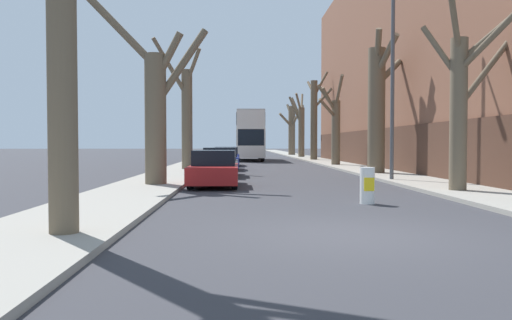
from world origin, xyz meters
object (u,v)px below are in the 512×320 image
street_tree_left_2 (186,113)px  parked_car_0 (214,169)px  street_tree_right_4 (301,127)px  street_tree_left_1 (155,108)px  street_tree_right_5 (292,129)px  double_decker_bus (250,133)px  lamp_post (391,58)px  street_tree_right_1 (377,104)px  street_tree_right_0 (465,93)px  parked_car_1 (220,163)px  street_tree_right_2 (335,127)px  parked_car_2 (224,159)px  street_tree_right_3 (314,117)px  parked_car_3 (226,157)px  traffic_bollard (367,186)px

street_tree_left_2 → parked_car_0: (2.16, -10.44, -2.70)m
street_tree_right_4 → parked_car_0: size_ratio=1.83×
street_tree_left_1 → street_tree_right_5: size_ratio=1.00×
double_decker_bus → lamp_post: (5.21, -27.03, 2.54)m
street_tree_right_4 → lamp_post: (-0.68, -35.33, 1.60)m
parked_car_0 → street_tree_right_1: bearing=39.6°
street_tree_right_0 → street_tree_right_5: street_tree_right_0 is taller
street_tree_right_4 → parked_car_1: bearing=-103.9°
street_tree_left_1 → parked_car_0: street_tree_left_1 is taller
lamp_post → street_tree_right_4: bearing=88.9°
parked_car_0 → parked_car_1: bearing=90.0°
street_tree_right_2 → parked_car_1: 13.09m
street_tree_right_2 → double_decker_bus: (-5.69, 12.72, -0.19)m
double_decker_bus → lamp_post: lamp_post is taller
street_tree_right_5 → parked_car_2: size_ratio=1.67×
street_tree_left_1 → street_tree_right_3: bearing=70.2°
street_tree_right_4 → parked_car_3: 21.63m
street_tree_right_5 → parked_car_3: (-7.80, -29.87, -2.93)m
parked_car_1 → double_decker_bus: bearing=85.3°
street_tree_left_2 → lamp_post: lamp_post is taller
street_tree_left_2 → street_tree_right_5: (9.96, 36.63, 0.24)m
double_decker_bus → traffic_bollard: size_ratio=11.03×
street_tree_right_0 → double_decker_bus: (-6.03, 32.02, -0.58)m
double_decker_bus → parked_car_2: size_ratio=2.57×
street_tree_right_2 → traffic_bollard: bearing=-98.7°
street_tree_left_1 → street_tree_left_2: (-0.06, 10.71, 0.48)m
street_tree_right_2 → lamp_post: 14.51m
street_tree_right_4 → parked_car_3: (-7.80, -19.98, -2.85)m
street_tree_right_0 → parked_car_2: 16.89m
street_tree_left_2 → parked_car_3: 7.59m
street_tree_right_1 → street_tree_right_4: size_ratio=0.98×
street_tree_right_2 → double_decker_bus: size_ratio=0.58×
parked_car_1 → parked_car_3: 11.49m
street_tree_right_2 → street_tree_right_5: size_ratio=0.90×
street_tree_right_5 → parked_car_0: (-7.80, -47.07, -2.94)m
street_tree_right_3 → parked_car_0: 28.70m
street_tree_right_1 → parked_car_0: 10.64m
street_tree_left_2 → parked_car_1: bearing=-65.5°
lamp_post → parked_car_3: bearing=114.9°
double_decker_bus → parked_car_0: double_decker_bus is taller
street_tree_right_1 → traffic_bollard: 12.93m
street_tree_left_2 → parked_car_0: size_ratio=1.85×
street_tree_left_2 → parked_car_1: street_tree_left_2 is taller
street_tree_right_2 → parked_car_0: bearing=-115.2°
street_tree_right_4 → parked_car_2: (-7.80, -25.63, -2.86)m
street_tree_right_1 → street_tree_right_4: street_tree_right_4 is taller
street_tree_right_1 → parked_car_2: 9.80m
street_tree_right_5 → parked_car_3: size_ratio=1.55×
street_tree_left_1 → double_decker_bus: street_tree_left_1 is taller
street_tree_right_2 → street_tree_right_4: bearing=89.5°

